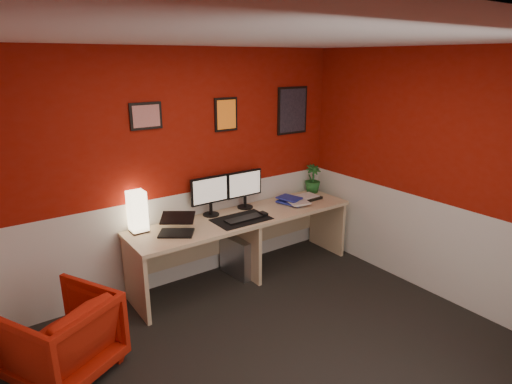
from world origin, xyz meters
name	(u,v)px	position (x,y,z in m)	size (l,w,h in m)	color
ground	(281,363)	(0.00, 0.00, 0.00)	(4.00, 3.50, 0.01)	black
ceiling	(288,39)	(0.00, 0.00, 2.50)	(4.00, 3.50, 0.01)	white
wall_back	(179,171)	(0.00, 1.75, 1.25)	(4.00, 0.01, 2.50)	maroon
wall_right	(442,178)	(2.00, 0.00, 1.25)	(0.01, 3.50, 2.50)	maroon
wainscot_back	(183,237)	(0.00, 1.75, 0.50)	(4.00, 0.01, 1.00)	silver
wainscot_right	(432,247)	(2.00, 0.00, 0.50)	(0.01, 3.50, 1.00)	silver
desk	(245,246)	(0.59, 1.41, 0.36)	(2.60, 0.65, 0.73)	tan
shoji_lamp	(137,213)	(-0.53, 1.63, 0.93)	(0.16, 0.16, 0.40)	#FFE5B2
laptop	(176,224)	(-0.25, 1.36, 0.84)	(0.33, 0.23, 0.22)	black
monitor_left	(210,190)	(0.29, 1.63, 1.02)	(0.45, 0.06, 0.58)	black
monitor_right	(245,184)	(0.74, 1.62, 1.02)	(0.45, 0.06, 0.58)	black
desk_mat	(241,219)	(0.49, 1.32, 0.73)	(0.60, 0.38, 0.01)	black
keyboard	(244,219)	(0.51, 1.30, 0.74)	(0.42, 0.14, 0.02)	black
mouse	(263,214)	(0.76, 1.29, 0.75)	(0.06, 0.10, 0.03)	black
book_bottom	(286,205)	(1.17, 1.39, 0.74)	(0.23, 0.31, 0.03)	#212C99
book_middle	(288,202)	(1.19, 1.39, 0.77)	(0.23, 0.31, 0.02)	silver
book_top	(284,200)	(1.16, 1.42, 0.79)	(0.20, 0.27, 0.03)	#212C99
zen_tray	(305,198)	(1.52, 1.45, 0.74)	(0.35, 0.25, 0.03)	black
potted_plant	(313,179)	(1.78, 1.61, 0.91)	(0.20, 0.20, 0.36)	#19591E
pc_tower	(239,256)	(0.55, 1.48, 0.23)	(0.20, 0.45, 0.45)	#99999E
armchair	(62,337)	(-1.46, 0.90, 0.33)	(0.70, 0.72, 0.65)	#B51E0C
art_left	(146,116)	(-0.33, 1.74, 1.85)	(0.32, 0.02, 0.26)	red
art_center	(226,114)	(0.58, 1.74, 1.80)	(0.28, 0.02, 0.36)	orange
art_right	(292,111)	(1.51, 1.74, 1.78)	(0.44, 0.02, 0.56)	black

